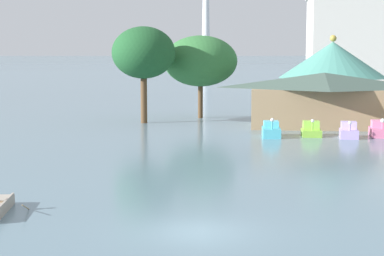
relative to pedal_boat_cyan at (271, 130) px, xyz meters
The scene contains 9 objects.
ground_plane 30.04m from the pedal_boat_cyan, 96.21° to the right, with size 2000.00×2000.00×0.00m, color slate.
pedal_boat_cyan is the anchor object (origin of this frame).
pedal_boat_lime 3.52m from the pedal_boat_cyan, 14.49° to the left, with size 1.67×2.29×1.56m.
pedal_boat_lavender 6.47m from the pedal_boat_cyan, ahead, with size 1.61×2.48×1.52m.
pedal_boat_pink 9.36m from the pedal_boat_cyan, ahead, with size 1.71×2.89×1.66m.
boathouse 10.04m from the pedal_boat_cyan, 58.68° to the left, with size 14.89×8.71×5.18m.
green_roof_pavilion 16.45m from the pedal_boat_cyan, 66.09° to the left, with size 11.26×11.26×8.91m.
shoreline_tree_tall_left 17.10m from the pedal_boat_cyan, 143.52° to the left, with size 6.37×6.37×9.70m.
shoreline_tree_mid 17.77m from the pedal_boat_cyan, 116.57° to the left, with size 7.98×7.98×8.92m.
Camera 1 is at (2.66, -25.36, 7.24)m, focal length 60.94 mm.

